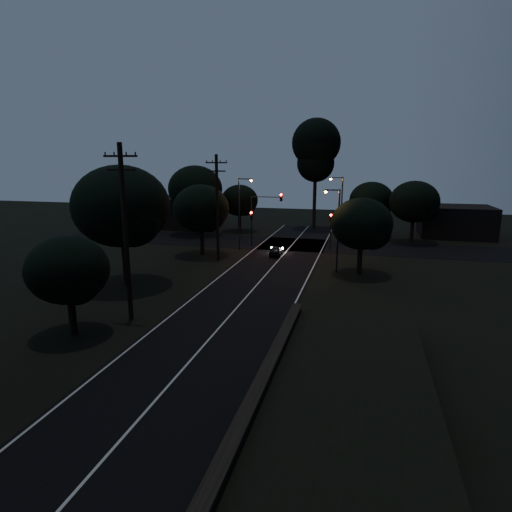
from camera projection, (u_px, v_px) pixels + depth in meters
The scene contains 22 objects.
road_surface at pixel (274, 265), 41.28m from camera, with size 60.00×70.00×0.03m.
retaining_wall at pixel (334, 483), 12.71m from camera, with size 6.93×26.00×1.60m.
utility_pole_mid at pixel (125, 231), 26.22m from camera, with size 2.20×0.30×11.00m.
utility_pole_far at pixel (217, 206), 42.34m from camera, with size 2.20×0.30×10.50m.
tree_left_b at pixel (69, 272), 24.16m from camera, with size 4.60×4.60×5.85m.
tree_left_c at pixel (123, 209), 33.59m from camera, with size 7.62×7.62×9.63m.
tree_left_d at pixel (203, 210), 44.81m from camera, with size 5.89×5.89×7.47m.
tree_far_nw at pixel (241, 201), 60.21m from camera, with size 5.18×5.18×6.56m.
tree_far_w at pixel (197, 190), 57.18m from camera, with size 7.26×7.26×9.25m.
tree_far_ne at pixel (373, 201), 55.79m from camera, with size 5.69×5.69×7.20m.
tree_far_e at pixel (416, 203), 51.70m from camera, with size 5.93×5.93×7.52m.
tree_right_a at pixel (364, 225), 37.19m from camera, with size 5.34×5.34×6.79m.
tall_pine at pixel (316, 150), 61.11m from camera, with size 6.94×6.94×15.78m.
building_left at pixel (174, 212), 65.33m from camera, with size 10.00×8.00×4.40m, color black.
building_right at pixel (455, 221), 56.73m from camera, with size 9.00×7.00×4.00m, color black.
signal_left at pixel (252, 222), 50.14m from camera, with size 0.28×0.35×4.10m.
signal_right at pixel (331, 225), 47.94m from camera, with size 0.28×0.35×4.10m.
signal_mast at pixel (266, 210), 49.41m from camera, with size 3.70×0.35×6.25m.
streetlight_a at pixel (241, 208), 48.04m from camera, with size 1.66×0.26×8.00m.
streetlight_b at pixel (340, 205), 51.16m from camera, with size 1.66×0.26×8.00m.
streetlight_c at pixel (336, 225), 37.87m from camera, with size 1.46×0.26×7.50m.
car at pixel (276, 251), 45.50m from camera, with size 1.21×3.00×1.02m, color black.
Camera 1 is at (8.16, -8.14, 10.00)m, focal length 30.00 mm.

